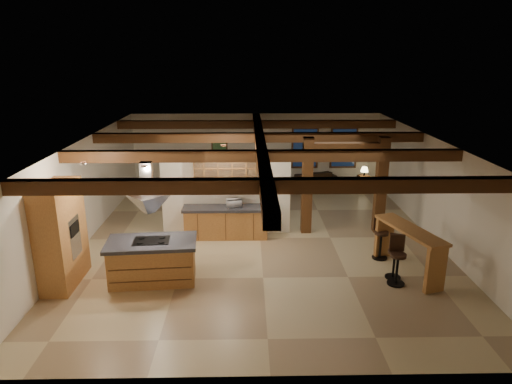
# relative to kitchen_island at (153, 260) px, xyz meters

# --- Properties ---
(ground) EXTENTS (12.00, 12.00, 0.00)m
(ground) POSITION_rel_kitchen_island_xyz_m (2.62, 2.56, -0.52)
(ground) COLOR tan
(ground) RESTS_ON ground
(room_walls) EXTENTS (12.00, 12.00, 12.00)m
(room_walls) POSITION_rel_kitchen_island_xyz_m (2.62, 2.56, 1.26)
(room_walls) COLOR silver
(room_walls) RESTS_ON ground
(ceiling_beams) EXTENTS (10.00, 12.00, 0.28)m
(ceiling_beams) POSITION_rel_kitchen_island_xyz_m (2.62, 2.56, 2.24)
(ceiling_beams) COLOR #412610
(ceiling_beams) RESTS_ON room_walls
(timber_posts) EXTENTS (2.50, 0.30, 2.90)m
(timber_posts) POSITION_rel_kitchen_island_xyz_m (5.12, 3.06, 1.24)
(timber_posts) COLOR #412610
(timber_posts) RESTS_ON ground
(partition_wall) EXTENTS (3.80, 0.18, 2.20)m
(partition_wall) POSITION_rel_kitchen_island_xyz_m (1.62, 3.06, 0.58)
(partition_wall) COLOR silver
(partition_wall) RESTS_ON ground
(pantry_cabinet) EXTENTS (0.67, 1.60, 2.40)m
(pantry_cabinet) POSITION_rel_kitchen_island_xyz_m (-2.05, -0.04, 0.68)
(pantry_cabinet) COLOR #AD7638
(pantry_cabinet) RESTS_ON ground
(back_counter) EXTENTS (2.50, 0.66, 0.94)m
(back_counter) POSITION_rel_kitchen_island_xyz_m (1.62, 2.67, -0.05)
(back_counter) COLOR #AD7638
(back_counter) RESTS_ON ground
(upper_display_cabinet) EXTENTS (1.80, 0.36, 0.95)m
(upper_display_cabinet) POSITION_rel_kitchen_island_xyz_m (1.62, 2.87, 1.33)
(upper_display_cabinet) COLOR #AD7638
(upper_display_cabinet) RESTS_ON partition_wall
(range_hood) EXTENTS (1.10, 1.10, 1.40)m
(range_hood) POSITION_rel_kitchen_island_xyz_m (0.00, -0.00, 1.26)
(range_hood) COLOR silver
(range_hood) RESTS_ON room_walls
(back_windows) EXTENTS (2.70, 0.07, 1.70)m
(back_windows) POSITION_rel_kitchen_island_xyz_m (5.42, 8.49, 0.98)
(back_windows) COLOR #412610
(back_windows) RESTS_ON room_walls
(framed_art) EXTENTS (0.65, 0.05, 0.85)m
(framed_art) POSITION_rel_kitchen_island_xyz_m (1.12, 8.50, 1.18)
(framed_art) COLOR #412610
(framed_art) RESTS_ON room_walls
(recessed_cans) EXTENTS (3.16, 2.46, 0.03)m
(recessed_cans) POSITION_rel_kitchen_island_xyz_m (0.08, 0.63, 2.35)
(recessed_cans) COLOR silver
(recessed_cans) RESTS_ON room_walls
(kitchen_island) EXTENTS (2.17, 1.27, 1.04)m
(kitchen_island) POSITION_rel_kitchen_island_xyz_m (0.00, 0.00, 0.00)
(kitchen_island) COLOR #AD7638
(kitchen_island) RESTS_ON ground
(dining_table) EXTENTS (1.77, 1.14, 0.58)m
(dining_table) POSITION_rel_kitchen_island_xyz_m (2.63, 4.85, -0.23)
(dining_table) COLOR #3B170E
(dining_table) RESTS_ON ground
(sofa) EXTENTS (2.25, 1.48, 0.61)m
(sofa) POSITION_rel_kitchen_island_xyz_m (4.81, 8.06, -0.22)
(sofa) COLOR black
(sofa) RESTS_ON ground
(microwave) EXTENTS (0.47, 0.37, 0.23)m
(microwave) POSITION_rel_kitchen_island_xyz_m (1.86, 2.67, 0.53)
(microwave) COLOR silver
(microwave) RESTS_ON back_counter
(bar_counter) EXTENTS (1.21, 2.30, 1.17)m
(bar_counter) POSITION_rel_kitchen_island_xyz_m (6.17, 0.29, 0.27)
(bar_counter) COLOR #AD7638
(bar_counter) RESTS_ON ground
(side_table) EXTENTS (0.49, 0.49, 0.52)m
(side_table) POSITION_rel_kitchen_island_xyz_m (6.93, 7.71, -0.26)
(side_table) COLOR #412610
(side_table) RESTS_ON ground
(table_lamp) EXTENTS (0.30, 0.30, 0.35)m
(table_lamp) POSITION_rel_kitchen_island_xyz_m (6.93, 7.71, 0.25)
(table_lamp) COLOR black
(table_lamp) RESTS_ON side_table
(bar_stool_a) EXTENTS (0.41, 0.41, 1.18)m
(bar_stool_a) POSITION_rel_kitchen_island_xyz_m (5.73, -0.26, 0.08)
(bar_stool_a) COLOR black
(bar_stool_a) RESTS_ON ground
(bar_stool_b) EXTENTS (0.41, 0.42, 1.08)m
(bar_stool_b) POSITION_rel_kitchen_island_xyz_m (5.77, 0.06, 0.03)
(bar_stool_b) COLOR black
(bar_stool_b) RESTS_ON ground
(bar_stool_c) EXTENTS (0.40, 0.41, 1.15)m
(bar_stool_c) POSITION_rel_kitchen_island_xyz_m (5.74, 1.16, 0.06)
(bar_stool_c) COLOR black
(bar_stool_c) RESTS_ON ground
(dining_chairs) EXTENTS (1.95, 1.95, 1.06)m
(dining_chairs) POSITION_rel_kitchen_island_xyz_m (2.63, 4.85, 0.02)
(dining_chairs) COLOR #412610
(dining_chairs) RESTS_ON ground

